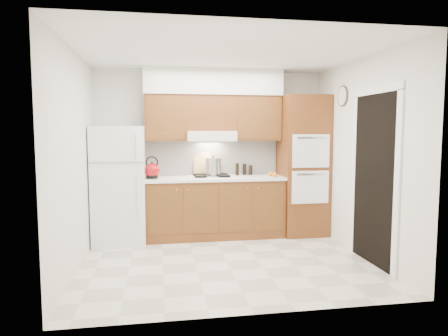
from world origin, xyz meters
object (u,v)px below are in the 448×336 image
fridge (120,185)px  oven_cabinet (303,166)px  kettle (152,171)px  stock_pot (213,166)px

fridge → oven_cabinet: size_ratio=0.78×
oven_cabinet → kettle: (-2.37, -0.03, -0.04)m
oven_cabinet → stock_pot: oven_cabinet is taller
kettle → stock_pot: stock_pot is taller
fridge → stock_pot: fridge is taller
oven_cabinet → fridge: bearing=-179.3°
kettle → stock_pot: bearing=2.9°
fridge → oven_cabinet: 2.86m
oven_cabinet → kettle: size_ratio=9.86×
fridge → kettle: fridge is taller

